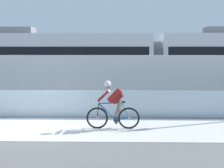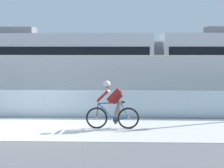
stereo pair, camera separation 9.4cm
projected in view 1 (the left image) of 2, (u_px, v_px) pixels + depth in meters
ground_plane at (29, 128)px, 10.88m from camera, size 200.00×200.00×0.00m
bike_path_deck at (29, 128)px, 10.88m from camera, size 32.00×3.20×0.01m
glass_parapet at (42, 104)px, 12.66m from camera, size 32.00×0.05×1.05m
concrete_barrier_wall at (52, 82)px, 14.38m from camera, size 32.00×0.36×2.38m
tram_rail_near at (62, 100)px, 16.97m from camera, size 32.00×0.08×0.01m
tram_rail_far at (66, 96)px, 18.40m from camera, size 32.00×0.08×0.01m
tram at (155, 63)px, 17.37m from camera, size 22.56×2.54×3.81m
cyclist_on_bike at (113, 106)px, 10.73m from camera, size 1.77×0.58×1.61m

